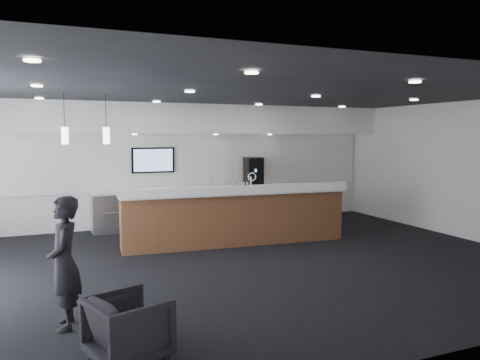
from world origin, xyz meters
name	(u,v)px	position (x,y,z in m)	size (l,w,h in m)	color
ground	(256,261)	(0.00, 0.00, 0.00)	(10.00, 10.00, 0.00)	black
ceiling	(256,92)	(0.00, 0.00, 3.00)	(10.00, 8.00, 0.02)	black
back_wall	(191,165)	(0.00, 4.00, 1.50)	(10.00, 0.02, 3.00)	white
right_wall	(466,170)	(5.00, 0.00, 1.50)	(0.02, 8.00, 3.00)	white
soffit_bulkhead	(196,119)	(0.00, 3.55, 2.65)	(10.00, 0.90, 0.70)	white
alcove_panel	(192,161)	(0.00, 3.97, 1.60)	(9.80, 0.06, 1.40)	white
back_credenza	(196,207)	(0.00, 3.64, 0.48)	(5.06, 0.66, 0.95)	#9D9FA5
wall_tv	(153,160)	(-1.00, 3.91, 1.65)	(1.05, 0.08, 0.62)	black
pendant_left	(109,136)	(-2.40, 0.80, 2.25)	(0.12, 0.12, 0.30)	#FCECC5
pendant_right	(66,136)	(-3.10, 0.80, 2.25)	(0.12, 0.12, 0.30)	#FCECC5
ceiling_can_lights	(256,94)	(0.00, 0.00, 2.97)	(7.00, 5.00, 0.02)	white
service_counter	(235,216)	(0.17, 1.41, 0.58)	(4.77, 1.14, 1.49)	brown
coffee_machine	(253,171)	(1.60, 3.70, 1.32)	(0.45, 0.56, 0.74)	black
info_sign_left	(183,185)	(-0.36, 3.54, 1.06)	(0.15, 0.02, 0.21)	white
info_sign_right	(212,182)	(0.42, 3.57, 1.08)	(0.20, 0.02, 0.26)	white
armchair	(128,328)	(-2.71, -2.87, 0.33)	(0.71, 0.73, 0.66)	black
lounge_guest	(64,263)	(-3.26, -1.78, 0.78)	(0.57, 0.37, 1.56)	black
cup_0	(253,184)	(1.53, 3.57, 1.00)	(0.11, 0.11, 0.10)	white
cup_1	(248,184)	(1.39, 3.57, 1.00)	(0.11, 0.11, 0.10)	white
cup_2	(243,184)	(1.25, 3.57, 1.00)	(0.11, 0.11, 0.10)	white
cup_3	(238,184)	(1.11, 3.57, 1.00)	(0.11, 0.11, 0.10)	white
cup_4	(233,185)	(0.97, 3.57, 1.00)	(0.11, 0.11, 0.10)	white
cup_5	(228,185)	(0.83, 3.57, 1.00)	(0.11, 0.11, 0.10)	white
cup_6	(223,185)	(0.69, 3.57, 1.00)	(0.11, 0.11, 0.10)	white
cup_7	(217,185)	(0.55, 3.57, 1.00)	(0.11, 0.11, 0.10)	white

